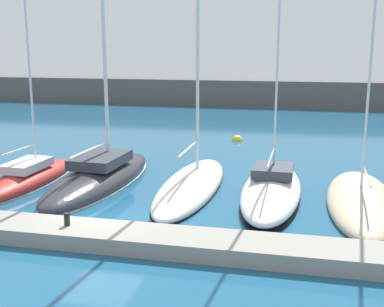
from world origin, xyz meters
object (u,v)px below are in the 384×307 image
sailboat_white_fifth (272,189)px  dock_bollard (67,219)px  mooring_buoy_yellow (237,140)px  sailboat_red_second (27,178)px  sailboat_ivory_fourth (191,184)px  sailboat_sand_sixth (361,200)px  sailboat_charcoal_third (100,176)px

sailboat_white_fifth → dock_bollard: 9.07m
sailboat_white_fifth → mooring_buoy_yellow: (-3.21, 13.03, -0.41)m
sailboat_red_second → sailboat_ivory_fourth: sailboat_ivory_fourth is taller
mooring_buoy_yellow → sailboat_white_fifth: bearing=-76.2°
dock_bollard → sailboat_sand_sixth: bearing=31.2°
dock_bollard → sailboat_ivory_fourth: bearing=68.1°
mooring_buoy_yellow → dock_bollard: 19.65m
sailboat_red_second → mooring_buoy_yellow: size_ratio=19.98×
dock_bollard → mooring_buoy_yellow: bearing=80.4°
sailboat_white_fifth → dock_bollard: bearing=134.9°
sailboat_white_fifth → sailboat_sand_sixth: 3.72m
sailboat_red_second → sailboat_white_fifth: (11.56, 0.38, 0.06)m
sailboat_red_second → mooring_buoy_yellow: sailboat_red_second is taller
sailboat_sand_sixth → mooring_buoy_yellow: sailboat_sand_sixth is taller
sailboat_white_fifth → dock_bollard: sailboat_white_fifth is taller
sailboat_charcoal_third → sailboat_sand_sixth: size_ratio=0.91×
sailboat_red_second → mooring_buoy_yellow: (8.35, 13.41, -0.35)m
sailboat_ivory_fourth → sailboat_white_fifth: sailboat_ivory_fourth is taller
sailboat_red_second → mooring_buoy_yellow: bearing=-30.0°
sailboat_sand_sixth → sailboat_red_second: bearing=92.8°
mooring_buoy_yellow → dock_bollard: size_ratio=1.74×
sailboat_ivory_fourth → dock_bollard: (-2.78, -6.91, 0.49)m
sailboat_sand_sixth → dock_bollard: size_ratio=39.17×
sailboat_ivory_fourth → dock_bollard: 7.46m
sailboat_charcoal_third → dock_bollard: sailboat_charcoal_third is taller
sailboat_red_second → sailboat_charcoal_third: bearing=-74.0°
sailboat_ivory_fourth → sailboat_white_fifth: (3.71, -0.58, 0.14)m
sailboat_red_second → dock_bollard: size_ratio=34.74×
sailboat_charcoal_third → dock_bollard: bearing=-163.5°
sailboat_ivory_fourth → sailboat_white_fifth: bearing=-98.7°
sailboat_charcoal_third → sailboat_red_second: bearing=106.5°
sailboat_white_fifth → sailboat_charcoal_third: bearing=87.3°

